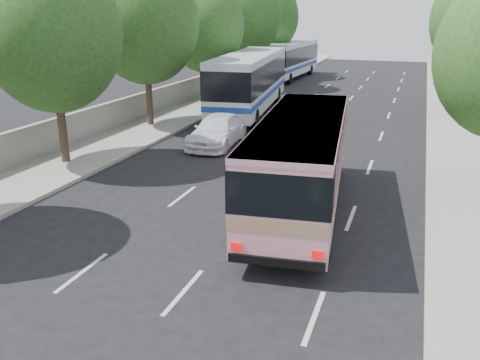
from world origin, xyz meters
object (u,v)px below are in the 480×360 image
at_px(pink_taxi, 280,164).
at_px(tour_coach_rear, 291,57).
at_px(tour_coach_front, 250,78).
at_px(pink_bus, 301,155).
at_px(white_pickup, 217,131).

xyz_separation_m(pink_taxi, tour_coach_rear, (-7.30, 30.97, 1.39)).
distance_m(tour_coach_front, tour_coach_rear, 18.28).
distance_m(pink_bus, tour_coach_rear, 34.96).
bearing_deg(pink_taxi, pink_bus, -64.93).
bearing_deg(white_pickup, pink_taxi, -48.41).
xyz_separation_m(white_pickup, tour_coach_rear, (-2.85, 26.46, 1.37)).
relative_size(pink_bus, tour_coach_front, 0.78).
relative_size(tour_coach_front, tour_coach_rear, 1.11).
bearing_deg(tour_coach_rear, tour_coach_front, -82.03).
relative_size(pink_taxi, tour_coach_front, 0.32).
xyz_separation_m(pink_bus, tour_coach_rear, (-8.76, 33.84, 0.11)).
xyz_separation_m(pink_taxi, tour_coach_front, (-5.50, 12.78, 1.60)).
height_order(pink_bus, tour_coach_front, tour_coach_front).
height_order(pink_bus, tour_coach_rear, tour_coach_rear).
bearing_deg(tour_coach_front, pink_bus, -72.79).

